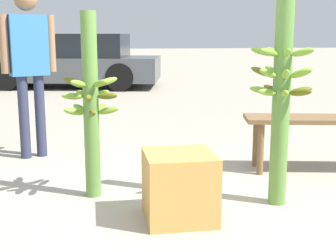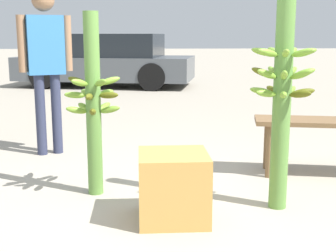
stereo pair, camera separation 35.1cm
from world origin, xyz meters
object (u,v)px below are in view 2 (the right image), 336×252
banana_stalk_center (283,87)px  parked_car (108,61)px  produce_crate (173,187)px  vendor_person (46,55)px  banana_stalk_left (93,103)px  market_bench (333,129)px

banana_stalk_center → parked_car: bearing=101.8°
parked_car → produce_crate: parked_car is taller
vendor_person → parked_car: bearing=67.0°
parked_car → produce_crate: bearing=-161.1°
banana_stalk_left → vendor_person: bearing=114.5°
banana_stalk_center → produce_crate: bearing=-166.9°
banana_stalk_left → parked_car: banana_stalk_left is taller
vendor_person → produce_crate: 2.36m
vendor_person → market_bench: (2.66, -0.95, -0.62)m
parked_car → produce_crate: (0.97, -8.55, -0.38)m
produce_crate → banana_stalk_left: bearing=135.2°
banana_stalk_center → market_bench: (0.71, 0.75, -0.46)m
market_bench → parked_car: (-2.46, 7.62, 0.19)m
banana_stalk_left → parked_car: (-0.39, 7.97, -0.11)m
banana_stalk_left → banana_stalk_center: banana_stalk_center is taller
vendor_person → market_bench: bearing=-40.9°
banana_stalk_center → parked_car: (-1.75, 8.37, -0.27)m
banana_stalk_left → vendor_person: vendor_person is taller
banana_stalk_center → parked_car: size_ratio=0.38×
vendor_person → parked_car: vendor_person is taller
banana_stalk_left → market_bench: (2.07, 0.36, -0.30)m
market_bench → produce_crate: market_bench is taller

